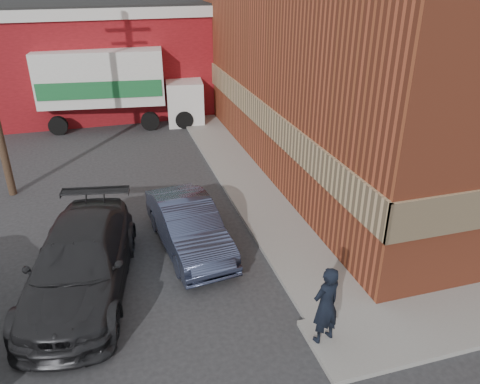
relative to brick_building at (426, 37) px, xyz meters
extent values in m
plane|color=#28282B|center=(-8.50, -9.00, -4.68)|extent=(90.00, 90.00, 0.00)
cube|color=#984027|center=(0.00, 0.00, -0.18)|extent=(14.00, 18.00, 9.00)
cube|color=tan|center=(-7.04, 0.00, -2.38)|extent=(0.08, 18.16, 1.00)
cube|color=gray|center=(-7.90, 0.00, -4.62)|extent=(1.80, 18.00, 0.12)
cube|color=maroon|center=(-14.50, 11.00, -2.18)|extent=(16.00, 8.00, 5.00)
cube|color=silver|center=(-14.50, 11.00, 0.57)|extent=(16.30, 8.30, 0.50)
cube|color=black|center=(-14.50, 11.00, 0.87)|extent=(16.00, 8.00, 0.10)
imported|color=black|center=(-8.70, -9.67, -3.66)|extent=(0.75, 0.59, 1.80)
imported|color=#323853|center=(-10.69, -5.16, -3.98)|extent=(1.97, 4.41, 1.41)
imported|color=#252527|center=(-13.56, -6.34, -3.88)|extent=(3.23, 5.86, 1.61)
cube|color=white|center=(-12.50, 7.00, -2.21)|extent=(6.07, 3.03, 2.52)
cube|color=#1C6935|center=(-12.64, 5.84, -2.60)|extent=(5.59, 0.71, 0.78)
cube|color=white|center=(-8.74, 6.54, -3.61)|extent=(2.00, 2.34, 2.14)
cylinder|color=black|center=(-14.74, 6.30, -4.25)|extent=(0.90, 0.40, 0.87)
cylinder|color=black|center=(-14.50, 8.23, -4.25)|extent=(0.90, 0.40, 0.87)
cylinder|color=black|center=(-10.50, 5.78, -4.25)|extent=(0.90, 0.40, 0.87)
cylinder|color=black|center=(-10.26, 7.70, -4.25)|extent=(0.90, 0.40, 0.87)
cylinder|color=black|center=(-8.86, 5.57, -4.25)|extent=(0.90, 0.40, 0.87)
cylinder|color=black|center=(-8.62, 7.50, -4.25)|extent=(0.90, 0.40, 0.87)
camera|label=1|loc=(-12.52, -16.41, 2.60)|focal=35.00mm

